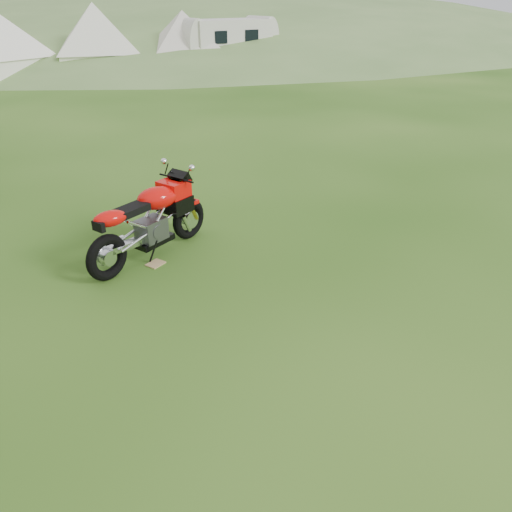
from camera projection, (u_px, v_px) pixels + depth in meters
ground at (259, 320)px, 5.64m from camera, size 120.00×120.00×0.00m
hillside at (229, 36)px, 46.96m from camera, size 80.00×64.00×8.00m
hedgerow at (229, 36)px, 46.96m from camera, size 36.00×1.20×8.60m
sport_motorcycle at (149, 216)px, 6.75m from camera, size 2.09×1.19×1.23m
plywood_board at (155, 264)px, 6.81m from camera, size 0.28×0.26×0.02m
tent_mid at (97, 42)px, 22.60m from camera, size 4.13×4.13×2.88m
tent_right at (184, 43)px, 23.40m from camera, size 3.82×3.82×2.69m
caravan at (226, 45)px, 24.24m from camera, size 5.12×2.41×2.37m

